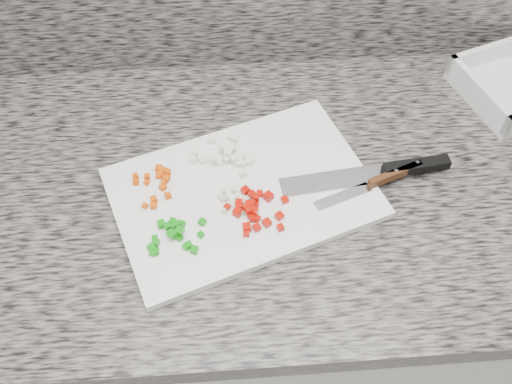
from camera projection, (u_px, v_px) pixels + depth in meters
cabinet at (284, 300)px, 1.34m from camera, size 3.92×0.62×0.86m
countertop at (294, 184)px, 0.98m from camera, size 3.96×0.64×0.04m
cutting_board at (243, 193)px, 0.93m from camera, size 0.48×0.39×0.01m
carrot_pile at (157, 183)px, 0.93m from camera, size 0.07×0.09×0.01m
onion_pile at (228, 154)px, 0.96m from camera, size 0.11×0.09×0.02m
green_pepper_pile at (174, 236)px, 0.87m from camera, size 0.09×0.07×0.02m
red_pepper_pile at (254, 209)px, 0.90m from camera, size 0.11×0.10×0.02m
garlic_pile at (231, 200)px, 0.91m from camera, size 0.05×0.05×0.01m
chef_knife at (388, 171)px, 0.94m from camera, size 0.29×0.06×0.02m
paring_knife at (382, 180)px, 0.93m from camera, size 0.19×0.08×0.02m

